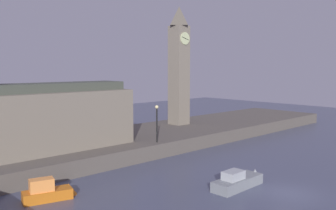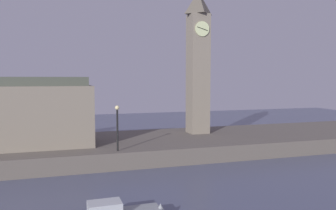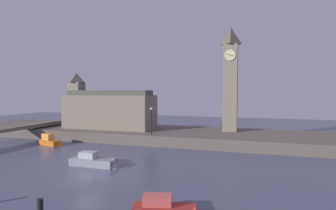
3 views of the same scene
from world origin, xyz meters
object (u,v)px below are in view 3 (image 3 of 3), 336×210
at_px(parliament_hall, 107,109).
at_px(boat_dinghy_red, 171,209).
at_px(boat_cruiser_grey, 98,161).
at_px(boat_patrol_orange, 51,141).
at_px(clock_tower, 230,78).
at_px(streetlamp, 151,118).

distance_m(parliament_hall, boat_dinghy_red, 30.76).
distance_m(boat_dinghy_red, boat_cruiser_grey, 13.14).
bearing_deg(boat_dinghy_red, parliament_hall, 127.18).
bearing_deg(boat_patrol_orange, boat_cruiser_grey, -31.79).
relative_size(boat_dinghy_red, boat_cruiser_grey, 0.87).
bearing_deg(boat_patrol_orange, clock_tower, 25.05).
height_order(boat_patrol_orange, boat_cruiser_grey, boat_patrol_orange).
bearing_deg(streetlamp, boat_cruiser_grey, -97.10).
height_order(parliament_hall, boat_cruiser_grey, parliament_hall).
height_order(parliament_hall, streetlamp, parliament_hall).
xyz_separation_m(boat_dinghy_red, boat_patrol_orange, (-22.34, 15.71, 0.16)).
xyz_separation_m(parliament_hall, streetlamp, (9.60, -4.51, -0.71)).
relative_size(boat_patrol_orange, boat_cruiser_grey, 0.75).
xyz_separation_m(boat_patrol_orange, boat_cruiser_grey, (12.09, -7.49, -0.07)).
bearing_deg(boat_dinghy_red, clock_tower, 87.04).
relative_size(clock_tower, streetlamp, 4.08).
height_order(clock_tower, streetlamp, clock_tower).
height_order(clock_tower, boat_dinghy_red, clock_tower).
distance_m(parliament_hall, streetlamp, 10.63).
distance_m(parliament_hall, boat_patrol_orange, 10.26).
height_order(boat_dinghy_red, boat_patrol_orange, boat_patrol_orange).
relative_size(parliament_hall, streetlamp, 3.87).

